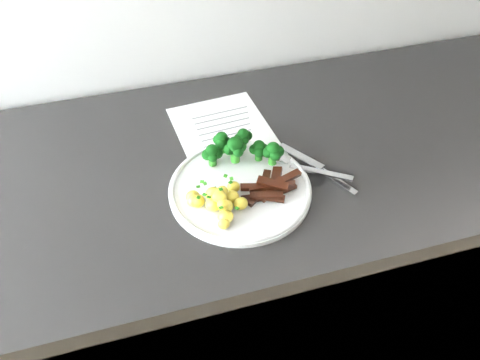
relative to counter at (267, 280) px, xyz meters
The scene contains 8 objects.
counter is the anchor object (origin of this frame).
recipe_paper 0.48m from the counter, 135.11° to the left, with size 0.22×0.29×0.00m.
plate 0.48m from the counter, 140.61° to the right, with size 0.27×0.27×0.02m.
broccoli 0.51m from the counter, behind, with size 0.16×0.09×0.07m.
potatoes 0.52m from the counter, 142.01° to the right, with size 0.11×0.10×0.04m.
beef_strips 0.49m from the counter, 114.46° to the right, with size 0.13×0.09×0.03m.
fork 0.49m from the counter, 61.66° to the right, with size 0.15×0.13×0.02m.
knife 0.48m from the counter, 51.80° to the right, with size 0.11×0.17×0.02m.
Camera 1 is at (-0.30, 0.98, 1.58)m, focal length 36.04 mm.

